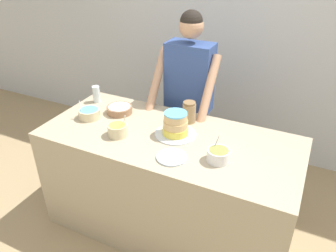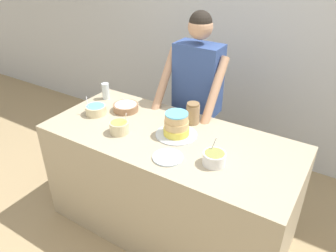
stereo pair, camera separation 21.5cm
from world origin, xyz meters
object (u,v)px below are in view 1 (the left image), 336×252
(frosting_bowl_yellow, at_px, (117,130))
(frosting_bowl_blue, at_px, (89,113))
(ceramic_plate, at_px, (172,157))
(person_baker, at_px, (189,89))
(stoneware_jar, at_px, (189,112))
(frosting_bowl_white, at_px, (120,109))
(frosting_bowl_olive, at_px, (218,155))
(drinking_glass, at_px, (96,94))
(cake, at_px, (176,125))

(frosting_bowl_yellow, distance_m, frosting_bowl_blue, 0.37)
(frosting_bowl_blue, xyz_separation_m, ceramic_plate, (0.82, -0.21, -0.03))
(person_baker, xyz_separation_m, frosting_bowl_blue, (-0.58, -0.65, -0.07))
(stoneware_jar, bearing_deg, frosting_bowl_white, -169.02)
(person_baker, xyz_separation_m, frosting_bowl_olive, (0.52, -0.76, -0.07))
(frosting_bowl_yellow, relative_size, frosting_bowl_olive, 1.11)
(person_baker, distance_m, drinking_glass, 0.80)
(cake, height_order, frosting_bowl_yellow, cake)
(drinking_glass, relative_size, ceramic_plate, 0.72)
(drinking_glass, bearing_deg, stoneware_jar, 1.42)
(cake, distance_m, frosting_bowl_olive, 0.42)
(drinking_glass, xyz_separation_m, ceramic_plate, (0.95, -0.48, -0.07))
(frosting_bowl_olive, bearing_deg, stoneware_jar, 132.81)
(frosting_bowl_blue, bearing_deg, frosting_bowl_white, 46.72)
(frosting_bowl_blue, relative_size, drinking_glass, 1.16)
(frosting_bowl_olive, relative_size, drinking_glass, 1.10)
(cake, xyz_separation_m, stoneware_jar, (0.01, 0.22, 0.01))
(frosting_bowl_yellow, bearing_deg, person_baker, 73.44)
(frosting_bowl_yellow, xyz_separation_m, frosting_bowl_olive, (0.75, 0.02, -0.00))
(cake, relative_size, ceramic_plate, 1.50)
(person_baker, bearing_deg, ceramic_plate, -74.25)
(frosting_bowl_blue, relative_size, frosting_bowl_olive, 1.05)
(frosting_bowl_yellow, bearing_deg, frosting_bowl_olive, 1.34)
(cake, relative_size, stoneware_jar, 1.81)
(frosting_bowl_white, bearing_deg, frosting_bowl_yellow, -58.96)
(person_baker, distance_m, frosting_bowl_olive, 0.92)
(frosting_bowl_blue, distance_m, stoneware_jar, 0.79)
(person_baker, relative_size, drinking_glass, 11.44)
(frosting_bowl_white, bearing_deg, ceramic_plate, -30.79)
(frosting_bowl_olive, relative_size, stoneware_jar, 0.95)
(drinking_glass, distance_m, stoneware_jar, 0.86)
(frosting_bowl_blue, distance_m, ceramic_plate, 0.85)
(cake, xyz_separation_m, ceramic_plate, (0.10, -0.28, -0.07))
(frosting_bowl_olive, height_order, frosting_bowl_white, frosting_bowl_olive)
(ceramic_plate, bearing_deg, cake, 109.88)
(person_baker, xyz_separation_m, cake, (0.14, -0.58, -0.03))
(frosting_bowl_yellow, distance_m, ceramic_plate, 0.48)
(frosting_bowl_white, bearing_deg, frosting_bowl_olive, -17.09)
(frosting_bowl_yellow, bearing_deg, frosting_bowl_white, 121.04)
(frosting_bowl_olive, height_order, drinking_glass, frosting_bowl_olive)
(drinking_glass, bearing_deg, frosting_bowl_blue, -64.66)
(drinking_glass, height_order, stoneware_jar, stoneware_jar)
(frosting_bowl_blue, distance_m, frosting_bowl_olive, 1.11)
(frosting_bowl_yellow, distance_m, frosting_bowl_olive, 0.75)
(cake, bearing_deg, frosting_bowl_yellow, -152.66)
(frosting_bowl_blue, height_order, frosting_bowl_olive, frosting_bowl_olive)
(drinking_glass, distance_m, ceramic_plate, 1.07)
(frosting_bowl_yellow, bearing_deg, stoneware_jar, 47.28)
(frosting_bowl_blue, bearing_deg, frosting_bowl_olive, -5.76)
(frosting_bowl_blue, xyz_separation_m, frosting_bowl_white, (0.17, 0.18, -0.01))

